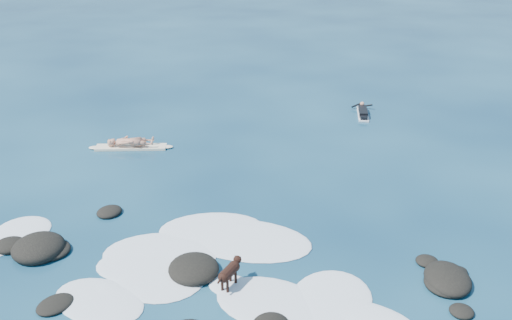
# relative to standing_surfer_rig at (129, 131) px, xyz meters

# --- Properties ---
(ground) EXTENTS (160.00, 160.00, 0.00)m
(ground) POSITION_rel_standing_surfer_rig_xyz_m (5.25, -5.89, -0.74)
(ground) COLOR #0A2642
(ground) RESTS_ON ground
(reef_rocks) EXTENTS (13.03, 6.77, 0.60)m
(reef_rocks) POSITION_rel_standing_surfer_rig_xyz_m (6.23, -8.01, -0.63)
(reef_rocks) COLOR black
(reef_rocks) RESTS_ON ground
(breaking_foam) EXTENTS (13.61, 6.38, 0.12)m
(breaking_foam) POSITION_rel_standing_surfer_rig_xyz_m (5.25, -7.04, -0.73)
(breaking_foam) COLOR white
(breaking_foam) RESTS_ON ground
(standing_surfer_rig) EXTENTS (3.27, 1.26, 1.88)m
(standing_surfer_rig) POSITION_rel_standing_surfer_rig_xyz_m (0.00, 0.00, 0.00)
(standing_surfer_rig) COLOR #F6E5C5
(standing_surfer_rig) RESTS_ON ground
(paddling_surfer_rig) EXTENTS (0.99, 2.22, 0.38)m
(paddling_surfer_rig) POSITION_rel_standing_surfer_rig_xyz_m (8.62, 6.05, -0.61)
(paddling_surfer_rig) COLOR white
(paddling_surfer_rig) RESTS_ON ground
(dog) EXTENTS (0.48, 1.14, 0.73)m
(dog) POSITION_rel_standing_surfer_rig_xyz_m (6.19, -7.65, -0.26)
(dog) COLOR black
(dog) RESTS_ON ground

